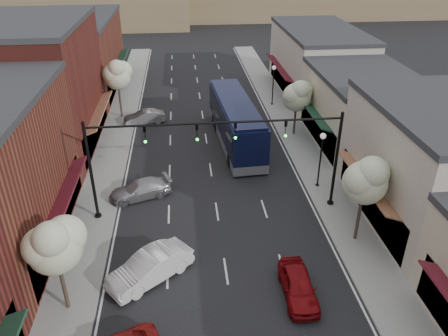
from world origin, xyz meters
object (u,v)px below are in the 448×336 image
object	(u,v)px
coach_bus	(236,121)
parked_car_c	(140,189)
tree_right_near	(367,179)
parked_car_b	(150,267)
signal_mast_left	(127,155)
lamp_post_far	(273,79)
signal_mast_right	(303,148)
tree_left_far	(117,74)
parked_car_e	(144,117)
tree_right_far	(298,95)
red_hatchback	(298,286)
tree_left_near	(54,244)
lamp_post_near	(321,151)

from	to	relation	value
coach_bus	parked_car_c	world-z (taller)	coach_bus
tree_right_near	coach_bus	size ratio (longest dim) A/B	0.45
parked_car_b	coach_bus	bearing A→B (deg)	120.21
signal_mast_left	lamp_post_far	bearing A→B (deg)	56.14
signal_mast_right	tree_right_near	size ratio (longest dim) A/B	1.38
tree_left_far	parked_car_b	xyz separation A→B (m)	(4.05, -24.13, -3.79)
parked_car_b	parked_car_e	distance (m)	22.47
parked_car_b	lamp_post_far	bearing A→B (deg)	117.30
tree_right_far	coach_bus	distance (m)	6.14
tree_right_far	coach_bus	xyz separation A→B (m)	(-5.74, -1.04, -1.91)
lamp_post_far	parked_car_c	world-z (taller)	lamp_post_far
signal_mast_left	coach_bus	world-z (taller)	signal_mast_left
coach_bus	lamp_post_far	bearing A→B (deg)	56.39
tree_left_far	red_hatchback	xyz separation A→B (m)	(11.83, -26.19, -3.91)
signal_mast_right	tree_right_near	xyz separation A→B (m)	(2.73, -4.05, -0.17)
tree_right_near	red_hatchback	world-z (taller)	tree_right_near
signal_mast_right	tree_left_far	distance (m)	22.68
tree_left_near	tree_right_near	bearing A→B (deg)	13.55
tree_left_far	coach_bus	size ratio (longest dim) A/B	0.46
parked_car_e	tree_left_near	bearing A→B (deg)	-19.78
lamp_post_far	tree_left_near	bearing A→B (deg)	-119.78
tree_left_near	lamp_post_far	distance (m)	32.35
tree_left_near	parked_car_b	bearing A→B (deg)	24.79
signal_mast_left	tree_left_near	size ratio (longest dim) A/B	1.44
lamp_post_near	red_hatchback	world-z (taller)	lamp_post_near
signal_mast_right	tree_left_far	xyz separation A→B (m)	(-13.87, 17.95, -0.02)
tree_left_near	parked_car_b	xyz separation A→B (m)	(4.05, 1.87, -3.41)
red_hatchback	parked_car_e	size ratio (longest dim) A/B	1.01
tree_right_far	signal_mast_right	bearing A→B (deg)	-102.85
lamp_post_far	tree_right_near	bearing A→B (deg)	-88.70
tree_left_near	parked_car_b	distance (m)	5.62
red_hatchback	signal_mast_right	bearing A→B (deg)	76.98
signal_mast_left	tree_right_near	world-z (taller)	signal_mast_left
signal_mast_left	parked_car_c	world-z (taller)	signal_mast_left
tree_left_far	parked_car_e	bearing A→B (deg)	-35.71
tree_left_far	coach_bus	bearing A→B (deg)	-32.96
lamp_post_far	red_hatchback	size ratio (longest dim) A/B	1.09
parked_car_e	lamp_post_far	bearing A→B (deg)	91.32
tree_left_near	parked_car_c	size ratio (longest dim) A/B	1.28
signal_mast_left	lamp_post_far	world-z (taller)	signal_mast_left
tree_right_near	lamp_post_far	distance (m)	24.11
red_hatchback	parked_car_e	xyz separation A→B (m)	(-9.44, 24.47, -0.03)
parked_car_b	tree_right_near	bearing A→B (deg)	61.55
coach_bus	parked_car_e	distance (m)	10.10
signal_mast_right	lamp_post_near	size ratio (longest dim) A/B	1.85
parked_car_b	tree_left_far	bearing A→B (deg)	151.46
tree_left_near	lamp_post_near	distance (m)	19.25
signal_mast_left	tree_left_near	bearing A→B (deg)	-108.10
tree_right_near	parked_car_e	size ratio (longest dim) A/B	1.48
signal_mast_right	tree_right_near	bearing A→B (deg)	-56.09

